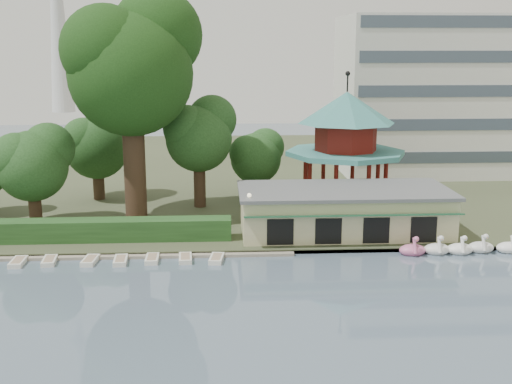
{
  "coord_description": "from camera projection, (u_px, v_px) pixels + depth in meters",
  "views": [
    {
      "loc": [
        -0.86,
        -32.51,
        16.35
      ],
      "look_at": [
        2.0,
        18.0,
        5.0
      ],
      "focal_mm": 45.0,
      "sensor_mm": 36.0,
      "label": 1
    }
  ],
  "objects": [
    {
      "name": "big_tree",
      "position": [
        132.0,
        62.0,
        58.95
      ],
      "size": [
        12.68,
        11.81,
        21.51
      ],
      "color": "#3A281C",
      "rests_on": "shore"
    },
    {
      "name": "moored_rowboats",
      "position": [
        52.0,
        261.0,
        49.92
      ],
      "size": [
        27.07,
        2.73,
        0.36
      ],
      "color": "silver",
      "rests_on": "ground"
    },
    {
      "name": "hedge",
      "position": [
        54.0,
        231.0,
        54.16
      ],
      "size": [
        30.0,
        2.0,
        1.8
      ],
      "primitive_type": "cube",
      "color": "#254D20",
      "rests_on": "shore"
    },
    {
      "name": "shore",
      "position": [
        227.0,
        172.0,
        85.92
      ],
      "size": [
        220.0,
        70.0,
        0.4
      ],
      "primitive_type": "cube",
      "color": "#424930",
      "rests_on": "ground"
    },
    {
      "name": "embankment",
      "position": [
        232.0,
        252.0,
        52.12
      ],
      "size": [
        220.0,
        0.6,
        0.3
      ],
      "primitive_type": "cube",
      "color": "gray",
      "rests_on": "ground"
    },
    {
      "name": "ground_plane",
      "position": [
        238.0,
        352.0,
        35.3
      ],
      "size": [
        220.0,
        220.0,
        0.0
      ],
      "primitive_type": "plane",
      "color": "slate",
      "rests_on": "ground"
    },
    {
      "name": "office_building",
      "position": [
        479.0,
        101.0,
        82.7
      ],
      "size": [
        38.0,
        18.0,
        20.0
      ],
      "color": "silver",
      "rests_on": "shore"
    },
    {
      "name": "dock",
      "position": [
        82.0,
        256.0,
        51.37
      ],
      "size": [
        34.0,
        1.6,
        0.24
      ],
      "primitive_type": "cube",
      "color": "gray",
      "rests_on": "ground"
    },
    {
      "name": "lamp_post",
      "position": [
        249.0,
        209.0,
        53.16
      ],
      "size": [
        0.36,
        0.36,
        4.28
      ],
      "color": "black",
      "rests_on": "shore"
    },
    {
      "name": "boathouse",
      "position": [
        344.0,
        210.0,
        56.74
      ],
      "size": [
        18.6,
        9.39,
        3.9
      ],
      "color": "beige",
      "rests_on": "shore"
    },
    {
      "name": "small_trees",
      "position": [
        102.0,
        150.0,
        63.99
      ],
      "size": [
        38.81,
        16.78,
        11.38
      ],
      "color": "#3A281C",
      "rests_on": "shore"
    },
    {
      "name": "pavilion",
      "position": [
        346.0,
        137.0,
        65.5
      ],
      "size": [
        12.4,
        12.4,
        13.5
      ],
      "color": "beige",
      "rests_on": "shore"
    }
  ]
}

